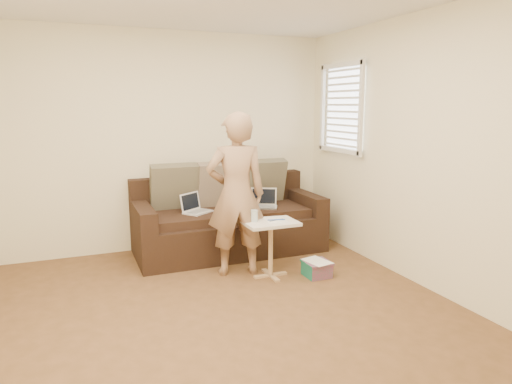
% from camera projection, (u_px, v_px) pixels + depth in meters
% --- Properties ---
extents(floor, '(4.50, 4.50, 0.00)m').
position_uv_depth(floor, '(230.00, 323.00, 3.73)').
color(floor, brown).
rests_on(floor, ground).
extents(wall_back, '(4.00, 0.00, 4.00)m').
position_uv_depth(wall_back, '(168.00, 142.00, 5.53)').
color(wall_back, '#F2EABD').
rests_on(wall_back, ground).
extents(wall_front, '(4.00, 0.00, 4.00)m').
position_uv_depth(wall_front, '(459.00, 248.00, 1.44)').
color(wall_front, '#F2EABD').
rests_on(wall_front, ground).
extents(wall_right, '(0.00, 4.50, 4.50)m').
position_uv_depth(wall_right, '(434.00, 154.00, 4.22)').
color(wall_right, '#F2EABD').
rests_on(wall_right, ground).
extents(window_blinds, '(0.12, 0.88, 1.08)m').
position_uv_depth(window_blinds, '(342.00, 108.00, 5.50)').
color(window_blinds, white).
rests_on(window_blinds, wall_right).
extents(sofa, '(2.20, 0.95, 0.85)m').
position_uv_depth(sofa, '(229.00, 217.00, 5.49)').
color(sofa, black).
rests_on(sofa, ground).
extents(pillow_left, '(0.55, 0.29, 0.57)m').
position_uv_depth(pillow_left, '(174.00, 187.00, 5.42)').
color(pillow_left, brown).
rests_on(pillow_left, sofa).
extents(pillow_mid, '(0.55, 0.27, 0.57)m').
position_uv_depth(pillow_mid, '(220.00, 184.00, 5.58)').
color(pillow_mid, '#776555').
rests_on(pillow_mid, sofa).
extents(pillow_right, '(0.55, 0.28, 0.57)m').
position_uv_depth(pillow_right, '(264.00, 181.00, 5.84)').
color(pillow_right, brown).
rests_on(pillow_right, sofa).
extents(laptop_silver, '(0.39, 0.35, 0.21)m').
position_uv_depth(laptop_silver, '(264.00, 208.00, 5.54)').
color(laptop_silver, '#B7BABC').
rests_on(laptop_silver, sofa).
extents(laptop_white, '(0.38, 0.36, 0.23)m').
position_uv_depth(laptop_white, '(198.00, 213.00, 5.29)').
color(laptop_white, white).
rests_on(laptop_white, sofa).
extents(person, '(0.67, 0.51, 1.68)m').
position_uv_depth(person, '(236.00, 195.00, 4.69)').
color(person, '#997353').
rests_on(person, ground).
extents(side_table, '(0.53, 0.37, 0.58)m').
position_uv_depth(side_table, '(271.00, 249.00, 4.70)').
color(side_table, silver).
rests_on(side_table, ground).
extents(drinking_glass, '(0.07, 0.07, 0.12)m').
position_uv_depth(drinking_glass, '(254.00, 216.00, 4.63)').
color(drinking_glass, silver).
rests_on(drinking_glass, side_table).
extents(scissors, '(0.20, 0.14, 0.02)m').
position_uv_depth(scissors, '(276.00, 220.00, 4.67)').
color(scissors, silver).
rests_on(scissors, side_table).
extents(paper_on_table, '(0.25, 0.33, 0.00)m').
position_uv_depth(paper_on_table, '(275.00, 220.00, 4.71)').
color(paper_on_table, white).
rests_on(paper_on_table, side_table).
extents(striped_box, '(0.26, 0.26, 0.16)m').
position_uv_depth(striped_box, '(317.00, 269.00, 4.74)').
color(striped_box, '#C61D69').
rests_on(striped_box, ground).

